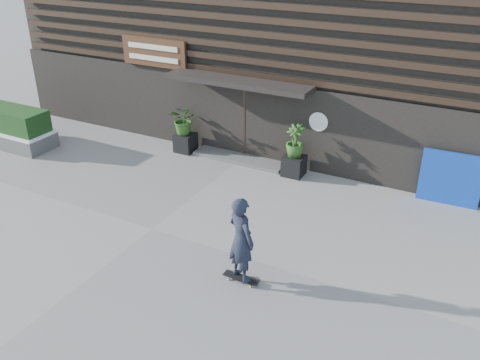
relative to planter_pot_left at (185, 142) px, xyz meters
The scene contains 12 objects.
ground 4.80m from the planter_pot_left, 66.64° to the right, with size 80.00×80.00×0.00m, color gray.
entrance_step 1.93m from the planter_pot_left, ahead, with size 3.00×0.80×0.12m, color #535350.
planter_pot_left is the anchor object (origin of this frame).
bamboo_left 0.78m from the planter_pot_left, ahead, with size 0.86×0.75×0.96m, color #2D591E.
planter_pot_right 3.80m from the planter_pot_left, ahead, with size 0.60×0.60×0.60m, color black.
bamboo_right 3.88m from the planter_pot_left, ahead, with size 0.54×0.54×0.96m, color #2D591E.
raised_bed 6.12m from the planter_pot_left, 158.72° to the right, with size 3.50×1.20×0.50m, color #4D4D4A.
snow_layer 6.12m from the planter_pot_left, 158.72° to the right, with size 3.50×1.20×0.08m, color white.
hedge 6.15m from the planter_pot_left, 158.72° to the right, with size 3.30×1.00×0.70m, color #163613.
blue_tarp 8.06m from the planter_pot_left, ahead, with size 1.55×0.12×1.45m, color #0D37AF.
building 6.94m from the planter_pot_left, 71.14° to the left, with size 18.00×11.00×8.00m.
skateboarder 7.07m from the planter_pot_left, 47.34° to the right, with size 0.80×0.69×1.96m.
Camera 1 is at (6.82, -8.31, 6.63)m, focal length 38.07 mm.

